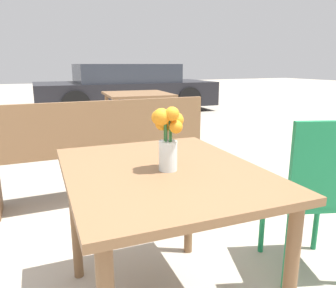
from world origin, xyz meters
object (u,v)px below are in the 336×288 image
object	(u,v)px
flower_vase	(168,135)
table_front	(162,190)
bench_near	(100,147)
table_back	(138,101)
parked_car	(126,88)
cafe_chair	(317,189)

from	to	relation	value
flower_vase	table_front	bearing A→B (deg)	110.87
table_front	bench_near	distance (m)	1.39
flower_vase	table_back	world-z (taller)	flower_vase
flower_vase	parked_car	world-z (taller)	parked_car
parked_car	flower_vase	bearing A→B (deg)	-106.16
table_front	bench_near	world-z (taller)	bench_near
cafe_chair	table_back	xyz separation A→B (m)	(0.12, 3.03, 0.14)
table_back	parked_car	bearing A→B (deg)	74.82
cafe_chair	flower_vase	bearing A→B (deg)	176.87
flower_vase	cafe_chair	bearing A→B (deg)	-3.13
flower_vase	parked_car	distance (m)	6.85
table_back	parked_car	xyz separation A→B (m)	(0.97, 3.59, -0.10)
cafe_chair	parked_car	distance (m)	6.71
table_back	parked_car	world-z (taller)	parked_car
table_back	table_front	bearing A→B (deg)	-107.72
bench_near	table_back	xyz separation A→B (m)	(0.88, 1.57, 0.17)
bench_near	table_back	bearing A→B (deg)	60.66
table_front	cafe_chair	world-z (taller)	cafe_chair
flower_vase	table_back	xyz separation A→B (m)	(0.93, 2.98, -0.21)
table_front	flower_vase	bearing A→B (deg)	-69.13
flower_vase	parked_car	size ratio (longest dim) A/B	0.06
cafe_chair	table_back	bearing A→B (deg)	87.81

